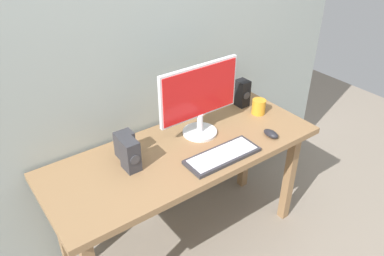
# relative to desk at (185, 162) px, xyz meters

# --- Properties ---
(ground_plane) EXTENTS (6.00, 6.00, 0.00)m
(ground_plane) POSITION_rel_desk_xyz_m (0.00, 0.00, -0.67)
(ground_plane) COLOR gray
(wall_back) EXTENTS (3.07, 0.04, 3.00)m
(wall_back) POSITION_rel_desk_xyz_m (0.00, 0.35, 0.83)
(wall_back) COLOR #9EA8A3
(wall_back) RESTS_ON ground_plane
(desk) EXTENTS (1.59, 0.62, 0.76)m
(desk) POSITION_rel_desk_xyz_m (0.00, 0.00, 0.00)
(desk) COLOR #936D47
(desk) RESTS_ON ground_plane
(monitor) EXTENTS (0.52, 0.21, 0.43)m
(monitor) POSITION_rel_desk_xyz_m (0.17, 0.09, 0.33)
(monitor) COLOR silver
(monitor) RESTS_ON desk
(keyboard_primary) EXTENTS (0.43, 0.17, 0.02)m
(keyboard_primary) POSITION_rel_desk_xyz_m (0.12, -0.19, 0.10)
(keyboard_primary) COLOR #333338
(keyboard_primary) RESTS_ON desk
(mouse) EXTENTS (0.06, 0.10, 0.04)m
(mouse) POSITION_rel_desk_xyz_m (0.48, -0.20, 0.11)
(mouse) COLOR #232328
(mouse) RESTS_ON desk
(speaker_right) EXTENTS (0.07, 0.09, 0.18)m
(speaker_right) POSITION_rel_desk_xyz_m (0.60, 0.19, 0.18)
(speaker_right) COLOR black
(speaker_right) RESTS_ON desk
(speaker_left) EXTENTS (0.08, 0.10, 0.17)m
(speaker_left) POSITION_rel_desk_xyz_m (-0.33, 0.02, 0.18)
(speaker_left) COLOR #333338
(speaker_left) RESTS_ON desk
(audio_controller) EXTENTS (0.10, 0.09, 0.14)m
(audio_controller) POSITION_rel_desk_xyz_m (-0.30, 0.14, 0.16)
(audio_controller) COLOR #333338
(audio_controller) RESTS_ON desk
(coffee_mug) EXTENTS (0.09, 0.09, 0.10)m
(coffee_mug) POSITION_rel_desk_xyz_m (0.62, 0.05, 0.14)
(coffee_mug) COLOR orange
(coffee_mug) RESTS_ON desk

